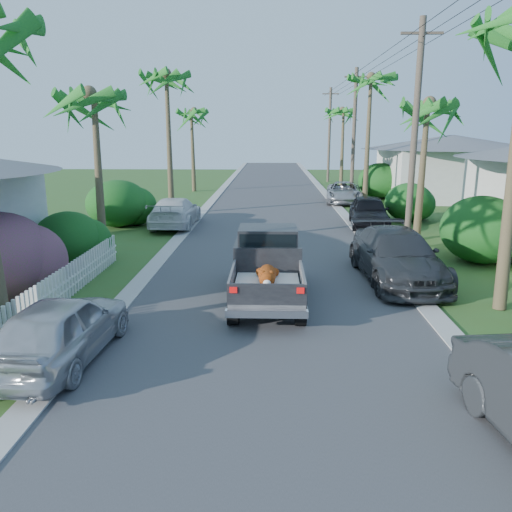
{
  "coord_description": "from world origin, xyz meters",
  "views": [
    {
      "loc": [
        -0.05,
        -7.45,
        4.74
      ],
      "look_at": [
        -0.46,
        6.04,
        1.4
      ],
      "focal_mm": 35.0,
      "sensor_mm": 36.0,
      "label": 1
    }
  ],
  "objects_px": {
    "palm_l_d": "(192,111)",
    "palm_r_d": "(344,110)",
    "palm_l_c": "(166,75)",
    "parked_car_rf": "(369,212)",
    "house_right_far": "(449,170)",
    "pickup_truck": "(268,264)",
    "parked_car_rm": "(397,256)",
    "palm_r_c": "(371,78)",
    "parked_car_lf": "(175,212)",
    "palm_l_b": "(93,94)",
    "utility_pole_d": "(329,134)",
    "parked_car_ln": "(61,329)",
    "parked_car_rd": "(344,193)",
    "palm_r_b": "(427,104)",
    "utility_pole_c": "(354,135)",
    "utility_pole_b": "(414,137)"
  },
  "relations": [
    {
      "from": "palm_l_d",
      "to": "palm_r_d",
      "type": "xyz_separation_m",
      "value": [
        13.0,
        6.0,
        0.29
      ]
    },
    {
      "from": "palm_l_c",
      "to": "parked_car_rf",
      "type": "bearing_deg",
      "value": -18.88
    },
    {
      "from": "palm_l_c",
      "to": "house_right_far",
      "type": "height_order",
      "value": "palm_l_c"
    },
    {
      "from": "palm_l_c",
      "to": "pickup_truck",
      "type": "bearing_deg",
      "value": -69.1
    },
    {
      "from": "pickup_truck",
      "to": "parked_car_rm",
      "type": "distance_m",
      "value": 4.6
    },
    {
      "from": "palm_r_c",
      "to": "palm_r_d",
      "type": "xyz_separation_m",
      "value": [
        0.3,
        14.0,
        -1.37
      ]
    },
    {
      "from": "parked_car_rf",
      "to": "parked_car_lf",
      "type": "relative_size",
      "value": 0.89
    },
    {
      "from": "palm_l_b",
      "to": "utility_pole_d",
      "type": "bearing_deg",
      "value": 68.2
    },
    {
      "from": "parked_car_rf",
      "to": "parked_car_ln",
      "type": "bearing_deg",
      "value": -115.28
    },
    {
      "from": "palm_l_d",
      "to": "house_right_far",
      "type": "relative_size",
      "value": 0.86
    },
    {
      "from": "pickup_truck",
      "to": "house_right_far",
      "type": "bearing_deg",
      "value": 60.64
    },
    {
      "from": "parked_car_rd",
      "to": "palm_l_b",
      "type": "xyz_separation_m",
      "value": [
        -11.8,
        -15.38,
        5.44
      ]
    },
    {
      "from": "parked_car_rf",
      "to": "palm_r_d",
      "type": "relative_size",
      "value": 0.58
    },
    {
      "from": "utility_pole_d",
      "to": "palm_r_c",
      "type": "bearing_deg",
      "value": -87.98
    },
    {
      "from": "palm_l_d",
      "to": "utility_pole_d",
      "type": "bearing_deg",
      "value": 36.64
    },
    {
      "from": "parked_car_lf",
      "to": "house_right_far",
      "type": "bearing_deg",
      "value": -146.14
    },
    {
      "from": "parked_car_rd",
      "to": "palm_r_b",
      "type": "xyz_separation_m",
      "value": [
        1.6,
        -12.38,
        5.24
      ]
    },
    {
      "from": "parked_car_rf",
      "to": "palm_r_d",
      "type": "height_order",
      "value": "palm_r_d"
    },
    {
      "from": "utility_pole_d",
      "to": "palm_r_d",
      "type": "bearing_deg",
      "value": -73.3
    },
    {
      "from": "palm_r_b",
      "to": "palm_l_d",
      "type": "bearing_deg",
      "value": 124.59
    },
    {
      "from": "pickup_truck",
      "to": "parked_car_lf",
      "type": "xyz_separation_m",
      "value": [
        -4.86,
        11.26,
        -0.26
      ]
    },
    {
      "from": "parked_car_ln",
      "to": "palm_r_d",
      "type": "distance_m",
      "value": 39.78
    },
    {
      "from": "parked_car_lf",
      "to": "palm_l_c",
      "type": "xyz_separation_m",
      "value": [
        -1.0,
        4.09,
        7.16
      ]
    },
    {
      "from": "palm_r_c",
      "to": "parked_car_rm",
      "type": "bearing_deg",
      "value": -96.94
    },
    {
      "from": "parked_car_rd",
      "to": "house_right_far",
      "type": "bearing_deg",
      "value": 24.59
    },
    {
      "from": "pickup_truck",
      "to": "utility_pole_d",
      "type": "height_order",
      "value": "utility_pole_d"
    },
    {
      "from": "parked_car_rm",
      "to": "palm_l_d",
      "type": "bearing_deg",
      "value": 109.54
    },
    {
      "from": "parked_car_lf",
      "to": "palm_r_d",
      "type": "distance_m",
      "value": 25.62
    },
    {
      "from": "parked_car_rd",
      "to": "parked_car_ln",
      "type": "bearing_deg",
      "value": -104.12
    },
    {
      "from": "parked_car_rd",
      "to": "house_right_far",
      "type": "relative_size",
      "value": 0.57
    },
    {
      "from": "palm_l_c",
      "to": "utility_pole_c",
      "type": "relative_size",
      "value": 1.02
    },
    {
      "from": "parked_car_rd",
      "to": "utility_pole_c",
      "type": "distance_m",
      "value": 3.98
    },
    {
      "from": "palm_r_c",
      "to": "palm_l_b",
      "type": "bearing_deg",
      "value": -132.88
    },
    {
      "from": "parked_car_lf",
      "to": "parked_car_ln",
      "type": "bearing_deg",
      "value": 91.96
    },
    {
      "from": "parked_car_rf",
      "to": "palm_l_d",
      "type": "xyz_separation_m",
      "value": [
        -11.5,
        15.76,
        5.65
      ]
    },
    {
      "from": "palm_l_d",
      "to": "palm_r_b",
      "type": "relative_size",
      "value": 1.07
    },
    {
      "from": "utility_pole_b",
      "to": "utility_pole_c",
      "type": "distance_m",
      "value": 15.0
    },
    {
      "from": "palm_l_d",
      "to": "utility_pole_c",
      "type": "relative_size",
      "value": 0.86
    },
    {
      "from": "parked_car_ln",
      "to": "utility_pole_c",
      "type": "relative_size",
      "value": 0.47
    },
    {
      "from": "parked_car_ln",
      "to": "palm_r_c",
      "type": "height_order",
      "value": "palm_r_c"
    },
    {
      "from": "utility_pole_b",
      "to": "utility_pole_c",
      "type": "relative_size",
      "value": 1.0
    },
    {
      "from": "palm_r_c",
      "to": "palm_r_d",
      "type": "height_order",
      "value": "palm_r_c"
    },
    {
      "from": "parked_car_ln",
      "to": "utility_pole_b",
      "type": "bearing_deg",
      "value": -129.41
    },
    {
      "from": "house_right_far",
      "to": "utility_pole_d",
      "type": "distance_m",
      "value": 15.16
    },
    {
      "from": "pickup_truck",
      "to": "palm_r_b",
      "type": "bearing_deg",
      "value": 51.1
    },
    {
      "from": "parked_car_rm",
      "to": "palm_r_c",
      "type": "height_order",
      "value": "palm_r_c"
    },
    {
      "from": "parked_car_ln",
      "to": "parked_car_lf",
      "type": "distance_m",
      "value": 15.68
    },
    {
      "from": "palm_l_c",
      "to": "palm_l_d",
      "type": "distance_m",
      "value": 12.1
    },
    {
      "from": "parked_car_rf",
      "to": "utility_pole_b",
      "type": "height_order",
      "value": "utility_pole_b"
    },
    {
      "from": "parked_car_rf",
      "to": "palm_r_c",
      "type": "height_order",
      "value": "palm_r_c"
    }
  ]
}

